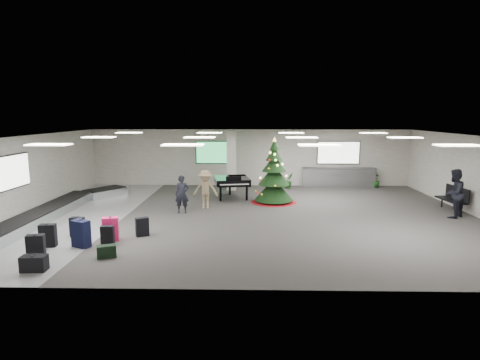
{
  "coord_description": "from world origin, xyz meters",
  "views": [
    {
      "loc": [
        -0.05,
        -15.76,
        4.01
      ],
      "look_at": [
        -0.44,
        1.0,
        1.28
      ],
      "focal_mm": 30.0,
      "sensor_mm": 36.0,
      "label": 1
    }
  ],
  "objects_px": {
    "christmas_tree": "(274,180)",
    "traveler_bench": "(454,193)",
    "grand_piano": "(232,181)",
    "bench": "(454,197)",
    "potted_plant_right": "(375,180)",
    "service_counter": "(339,177)",
    "traveler_b": "(205,190)",
    "traveler_a": "(182,194)",
    "baggage_carousel": "(57,210)",
    "potted_plant_left": "(289,181)",
    "pink_suitcase": "(111,229)"
  },
  "relations": [
    {
      "from": "potted_plant_left",
      "to": "bench",
      "type": "bearing_deg",
      "value": -37.78
    },
    {
      "from": "traveler_b",
      "to": "potted_plant_left",
      "type": "bearing_deg",
      "value": 47.83
    },
    {
      "from": "bench",
      "to": "potted_plant_right",
      "type": "relative_size",
      "value": 1.95
    },
    {
      "from": "baggage_carousel",
      "to": "potted_plant_left",
      "type": "height_order",
      "value": "potted_plant_left"
    },
    {
      "from": "christmas_tree",
      "to": "service_counter",
      "type": "bearing_deg",
      "value": 46.86
    },
    {
      "from": "pink_suitcase",
      "to": "christmas_tree",
      "type": "bearing_deg",
      "value": 33.66
    },
    {
      "from": "bench",
      "to": "pink_suitcase",
      "type": "bearing_deg",
      "value": -166.34
    },
    {
      "from": "traveler_b",
      "to": "traveler_a",
      "type": "bearing_deg",
      "value": -138.76
    },
    {
      "from": "service_counter",
      "to": "bench",
      "type": "relative_size",
      "value": 2.43
    },
    {
      "from": "potted_plant_left",
      "to": "potted_plant_right",
      "type": "height_order",
      "value": "potted_plant_left"
    },
    {
      "from": "grand_piano",
      "to": "traveler_bench",
      "type": "bearing_deg",
      "value": -31.76
    },
    {
      "from": "pink_suitcase",
      "to": "christmas_tree",
      "type": "distance_m",
      "value": 8.15
    },
    {
      "from": "traveler_a",
      "to": "traveler_b",
      "type": "relative_size",
      "value": 0.94
    },
    {
      "from": "baggage_carousel",
      "to": "service_counter",
      "type": "distance_m",
      "value": 14.5
    },
    {
      "from": "potted_plant_right",
      "to": "grand_piano",
      "type": "bearing_deg",
      "value": -158.66
    },
    {
      "from": "bench",
      "to": "traveler_b",
      "type": "relative_size",
      "value": 1.0
    },
    {
      "from": "baggage_carousel",
      "to": "grand_piano",
      "type": "xyz_separation_m",
      "value": [
        6.95,
        3.5,
        0.62
      ]
    },
    {
      "from": "bench",
      "to": "traveler_bench",
      "type": "bearing_deg",
      "value": -122.65
    },
    {
      "from": "traveler_bench",
      "to": "potted_plant_left",
      "type": "distance_m",
      "value": 8.53
    },
    {
      "from": "traveler_a",
      "to": "traveler_bench",
      "type": "relative_size",
      "value": 0.81
    },
    {
      "from": "christmas_tree",
      "to": "grand_piano",
      "type": "height_order",
      "value": "christmas_tree"
    },
    {
      "from": "service_counter",
      "to": "traveler_a",
      "type": "xyz_separation_m",
      "value": [
        -7.81,
        -6.31,
        0.24
      ]
    },
    {
      "from": "pink_suitcase",
      "to": "traveler_a",
      "type": "xyz_separation_m",
      "value": [
        1.69,
        3.76,
        0.4
      ]
    },
    {
      "from": "traveler_a",
      "to": "traveler_bench",
      "type": "distance_m",
      "value": 10.82
    },
    {
      "from": "pink_suitcase",
      "to": "potted_plant_right",
      "type": "height_order",
      "value": "potted_plant_right"
    },
    {
      "from": "bench",
      "to": "potted_plant_right",
      "type": "height_order",
      "value": "bench"
    },
    {
      "from": "potted_plant_right",
      "to": "bench",
      "type": "bearing_deg",
      "value": -73.68
    },
    {
      "from": "christmas_tree",
      "to": "traveler_a",
      "type": "distance_m",
      "value": 4.46
    },
    {
      "from": "service_counter",
      "to": "traveler_b",
      "type": "relative_size",
      "value": 2.43
    },
    {
      "from": "pink_suitcase",
      "to": "traveler_b",
      "type": "bearing_deg",
      "value": 47.95
    },
    {
      "from": "christmas_tree",
      "to": "potted_plant_left",
      "type": "height_order",
      "value": "christmas_tree"
    },
    {
      "from": "bench",
      "to": "traveler_b",
      "type": "distance_m",
      "value": 10.55
    },
    {
      "from": "bench",
      "to": "traveler_bench",
      "type": "relative_size",
      "value": 0.86
    },
    {
      "from": "pink_suitcase",
      "to": "potted_plant_left",
      "type": "bearing_deg",
      "value": 42.02
    },
    {
      "from": "grand_piano",
      "to": "traveler_b",
      "type": "height_order",
      "value": "traveler_b"
    },
    {
      "from": "baggage_carousel",
      "to": "traveler_b",
      "type": "distance_m",
      "value": 6.07
    },
    {
      "from": "service_counter",
      "to": "traveler_a",
      "type": "relative_size",
      "value": 2.59
    },
    {
      "from": "bench",
      "to": "service_counter",
      "type": "bearing_deg",
      "value": 117.62
    },
    {
      "from": "service_counter",
      "to": "traveler_b",
      "type": "distance_m",
      "value": 8.85
    },
    {
      "from": "traveler_b",
      "to": "traveler_bench",
      "type": "relative_size",
      "value": 0.86
    },
    {
      "from": "service_counter",
      "to": "bench",
      "type": "distance_m",
      "value": 6.69
    },
    {
      "from": "grand_piano",
      "to": "potted_plant_right",
      "type": "relative_size",
      "value": 2.67
    },
    {
      "from": "service_counter",
      "to": "traveler_bench",
      "type": "relative_size",
      "value": 2.1
    },
    {
      "from": "bench",
      "to": "traveler_a",
      "type": "relative_size",
      "value": 1.07
    },
    {
      "from": "grand_piano",
      "to": "potted_plant_left",
      "type": "xyz_separation_m",
      "value": [
        3.03,
        2.61,
        -0.4
      ]
    },
    {
      "from": "service_counter",
      "to": "grand_piano",
      "type": "distance_m",
      "value": 6.72
    },
    {
      "from": "traveler_b",
      "to": "potted_plant_right",
      "type": "bearing_deg",
      "value": 28.66
    },
    {
      "from": "christmas_tree",
      "to": "traveler_bench",
      "type": "height_order",
      "value": "christmas_tree"
    },
    {
      "from": "traveler_a",
      "to": "traveler_bench",
      "type": "xyz_separation_m",
      "value": [
        10.81,
        -0.5,
        0.18
      ]
    },
    {
      "from": "pink_suitcase",
      "to": "traveler_bench",
      "type": "distance_m",
      "value": 12.93
    }
  ]
}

